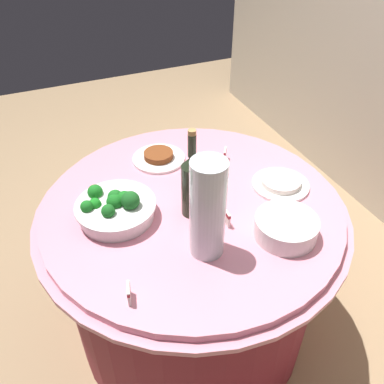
{
  "coord_description": "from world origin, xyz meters",
  "views": [
    {
      "loc": [
        1.06,
        -0.46,
        1.71
      ],
      "look_at": [
        0.0,
        0.0,
        0.79
      ],
      "focal_mm": 38.19,
      "sensor_mm": 36.0,
      "label": 1
    }
  ],
  "objects_px": {
    "wine_bottle": "(192,184)",
    "label_placard_mid": "(129,292)",
    "food_plate_rice": "(281,183)",
    "label_placard_front": "(226,217)",
    "decorative_fruit_vase": "(208,212)",
    "plate_stack": "(286,227)",
    "food_plate_stir_fry": "(159,157)",
    "broccoli_bowl": "(116,208)",
    "serving_tongs": "(206,177)",
    "label_placard_rear": "(225,154)"
  },
  "relations": [
    {
      "from": "decorative_fruit_vase",
      "to": "food_plate_stir_fry",
      "type": "bearing_deg",
      "value": 176.47
    },
    {
      "from": "food_plate_rice",
      "to": "label_placard_rear",
      "type": "xyz_separation_m",
      "value": [
        -0.24,
        -0.12,
        0.02
      ]
    },
    {
      "from": "decorative_fruit_vase",
      "to": "label_placard_mid",
      "type": "xyz_separation_m",
      "value": [
        0.09,
        -0.28,
        -0.13
      ]
    },
    {
      "from": "label_placard_front",
      "to": "label_placard_mid",
      "type": "xyz_separation_m",
      "value": [
        0.17,
        -0.4,
        0.0
      ]
    },
    {
      "from": "plate_stack",
      "to": "food_plate_stir_fry",
      "type": "relative_size",
      "value": 0.95
    },
    {
      "from": "wine_bottle",
      "to": "broccoli_bowl",
      "type": "bearing_deg",
      "value": -107.85
    },
    {
      "from": "broccoli_bowl",
      "to": "serving_tongs",
      "type": "distance_m",
      "value": 0.4
    },
    {
      "from": "food_plate_rice",
      "to": "label_placard_mid",
      "type": "relative_size",
      "value": 4.0
    },
    {
      "from": "wine_bottle",
      "to": "decorative_fruit_vase",
      "type": "distance_m",
      "value": 0.19
    },
    {
      "from": "food_plate_stir_fry",
      "to": "label_placard_rear",
      "type": "xyz_separation_m",
      "value": [
        0.11,
        0.25,
        0.02
      ]
    },
    {
      "from": "broccoli_bowl",
      "to": "label_placard_rear",
      "type": "bearing_deg",
      "value": 108.08
    },
    {
      "from": "plate_stack",
      "to": "label_placard_front",
      "type": "distance_m",
      "value": 0.2
    },
    {
      "from": "plate_stack",
      "to": "serving_tongs",
      "type": "height_order",
      "value": "plate_stack"
    },
    {
      "from": "decorative_fruit_vase",
      "to": "wine_bottle",
      "type": "bearing_deg",
      "value": 171.02
    },
    {
      "from": "broccoli_bowl",
      "to": "label_placard_front",
      "type": "height_order",
      "value": "broccoli_bowl"
    },
    {
      "from": "plate_stack",
      "to": "food_plate_stir_fry",
      "type": "bearing_deg",
      "value": -158.46
    },
    {
      "from": "wine_bottle",
      "to": "food_plate_stir_fry",
      "type": "relative_size",
      "value": 1.53
    },
    {
      "from": "broccoli_bowl",
      "to": "food_plate_stir_fry",
      "type": "height_order",
      "value": "broccoli_bowl"
    },
    {
      "from": "label_placard_front",
      "to": "label_placard_mid",
      "type": "bearing_deg",
      "value": -66.3
    },
    {
      "from": "label_placard_rear",
      "to": "food_plate_rice",
      "type": "bearing_deg",
      "value": 25.74
    },
    {
      "from": "wine_bottle",
      "to": "food_plate_stir_fry",
      "type": "xyz_separation_m",
      "value": [
        -0.36,
        0.0,
        -0.12
      ]
    },
    {
      "from": "wine_bottle",
      "to": "food_plate_rice",
      "type": "relative_size",
      "value": 1.53
    },
    {
      "from": "wine_bottle",
      "to": "food_plate_stir_fry",
      "type": "bearing_deg",
      "value": 179.27
    },
    {
      "from": "broccoli_bowl",
      "to": "serving_tongs",
      "type": "bearing_deg",
      "value": 102.7
    },
    {
      "from": "food_plate_rice",
      "to": "label_placard_rear",
      "type": "relative_size",
      "value": 4.0
    },
    {
      "from": "plate_stack",
      "to": "food_plate_rice",
      "type": "relative_size",
      "value": 0.95
    },
    {
      "from": "food_plate_rice",
      "to": "label_placard_front",
      "type": "xyz_separation_m",
      "value": [
        0.11,
        -0.29,
        0.02
      ]
    },
    {
      "from": "food_plate_stir_fry",
      "to": "food_plate_rice",
      "type": "xyz_separation_m",
      "value": [
        0.36,
        0.37,
        0.0
      ]
    },
    {
      "from": "plate_stack",
      "to": "label_placard_mid",
      "type": "xyz_separation_m",
      "value": [
        0.05,
        -0.55,
        -0.0
      ]
    },
    {
      "from": "label_placard_front",
      "to": "label_placard_rear",
      "type": "height_order",
      "value": "same"
    },
    {
      "from": "wine_bottle",
      "to": "label_placard_front",
      "type": "xyz_separation_m",
      "value": [
        0.1,
        0.09,
        -0.1
      ]
    },
    {
      "from": "wine_bottle",
      "to": "label_placard_front",
      "type": "relative_size",
      "value": 6.11
    },
    {
      "from": "wine_bottle",
      "to": "decorative_fruit_vase",
      "type": "bearing_deg",
      "value": -8.98
    },
    {
      "from": "food_plate_stir_fry",
      "to": "label_placard_front",
      "type": "relative_size",
      "value": 4.0
    },
    {
      "from": "broccoli_bowl",
      "to": "plate_stack",
      "type": "bearing_deg",
      "value": 57.7
    },
    {
      "from": "broccoli_bowl",
      "to": "serving_tongs",
      "type": "height_order",
      "value": "broccoli_bowl"
    },
    {
      "from": "food_plate_rice",
      "to": "decorative_fruit_vase",
      "type": "bearing_deg",
      "value": -64.83
    },
    {
      "from": "decorative_fruit_vase",
      "to": "food_plate_stir_fry",
      "type": "relative_size",
      "value": 1.55
    },
    {
      "from": "wine_bottle",
      "to": "label_placard_mid",
      "type": "height_order",
      "value": "wine_bottle"
    },
    {
      "from": "broccoli_bowl",
      "to": "label_placard_mid",
      "type": "distance_m",
      "value": 0.36
    },
    {
      "from": "food_plate_rice",
      "to": "label_placard_rear",
      "type": "distance_m",
      "value": 0.27
    },
    {
      "from": "wine_bottle",
      "to": "serving_tongs",
      "type": "relative_size",
      "value": 2.0
    },
    {
      "from": "plate_stack",
      "to": "decorative_fruit_vase",
      "type": "xyz_separation_m",
      "value": [
        -0.05,
        -0.27,
        0.13
      ]
    },
    {
      "from": "wine_bottle",
      "to": "food_plate_rice",
      "type": "xyz_separation_m",
      "value": [
        -0.01,
        0.38,
        -0.12
      ]
    },
    {
      "from": "decorative_fruit_vase",
      "to": "label_placard_mid",
      "type": "distance_m",
      "value": 0.32
    },
    {
      "from": "label_placard_mid",
      "to": "food_plate_rice",
      "type": "bearing_deg",
      "value": 112.16
    },
    {
      "from": "decorative_fruit_vase",
      "to": "label_placard_front",
      "type": "bearing_deg",
      "value": 126.51
    },
    {
      "from": "food_plate_stir_fry",
      "to": "food_plate_rice",
      "type": "relative_size",
      "value": 1.0
    },
    {
      "from": "plate_stack",
      "to": "serving_tongs",
      "type": "relative_size",
      "value": 1.25
    },
    {
      "from": "decorative_fruit_vase",
      "to": "serving_tongs",
      "type": "relative_size",
      "value": 2.03
    }
  ]
}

